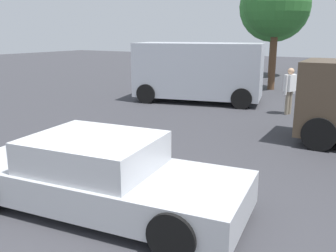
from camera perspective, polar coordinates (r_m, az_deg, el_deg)
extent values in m
plane|color=#38383D|center=(5.87, -9.42, -13.33)|extent=(80.00, 80.00, 0.00)
cube|color=#B7BABF|center=(5.94, -10.34, -8.64)|extent=(4.76, 2.35, 0.50)
cube|color=#B7BABF|center=(5.82, -11.37, -3.95)|extent=(2.12, 1.85, 0.49)
cube|color=slate|center=(5.37, -3.37, -5.25)|extent=(0.26, 1.47, 0.41)
cube|color=slate|center=(6.37, -18.09, -2.80)|extent=(0.26, 1.47, 0.41)
cylinder|color=black|center=(6.02, 7.00, -9.11)|extent=(0.66, 0.31, 0.64)
cylinder|color=black|center=(4.64, 0.80, -16.53)|extent=(0.66, 0.31, 0.64)
cylinder|color=black|center=(7.49, -16.89, -4.89)|extent=(0.66, 0.31, 0.64)
cube|color=#B2B7C1|center=(14.80, 4.74, 8.64)|extent=(5.25, 3.19, 2.09)
cube|color=slate|center=(14.42, 14.28, 9.95)|extent=(0.47, 1.71, 0.84)
cylinder|color=black|center=(15.58, 12.16, 5.37)|extent=(0.80, 0.43, 0.76)
cylinder|color=black|center=(13.65, 11.32, 4.19)|extent=(0.80, 0.43, 0.76)
cylinder|color=black|center=(16.34, -0.90, 6.09)|extent=(0.80, 0.43, 0.76)
cylinder|color=black|center=(14.52, -3.37, 5.03)|extent=(0.80, 0.43, 0.76)
cube|color=slate|center=(10.07, 20.48, 6.72)|extent=(0.12, 1.62, 0.72)
cylinder|color=black|center=(9.32, 22.36, -1.12)|extent=(0.81, 0.28, 0.80)
cylinder|color=black|center=(11.07, 23.59, 1.06)|extent=(0.81, 0.28, 0.80)
cylinder|color=gray|center=(13.07, 17.95, 3.40)|extent=(0.13, 0.13, 0.79)
cylinder|color=gray|center=(13.21, 18.33, 3.48)|extent=(0.13, 0.13, 0.79)
cube|color=white|center=(13.04, 18.37, 6.36)|extent=(0.35, 0.45, 0.56)
cylinder|color=white|center=(12.84, 17.80, 6.06)|extent=(0.09, 0.09, 0.66)
cylinder|color=white|center=(13.25, 18.89, 6.21)|extent=(0.09, 0.09, 0.66)
sphere|color=tan|center=(13.00, 18.50, 8.04)|extent=(0.21, 0.21, 0.21)
cylinder|color=brown|center=(18.67, 15.89, 9.82)|extent=(0.33, 0.33, 2.86)
sphere|color=#2D6B2D|center=(18.68, 16.45, 17.75)|extent=(3.09, 3.09, 3.09)
cylinder|color=brown|center=(24.64, 15.70, 10.54)|extent=(0.29, 0.29, 2.66)
sphere|color=#387F38|center=(24.65, 16.18, 17.37)|extent=(4.30, 4.30, 4.30)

